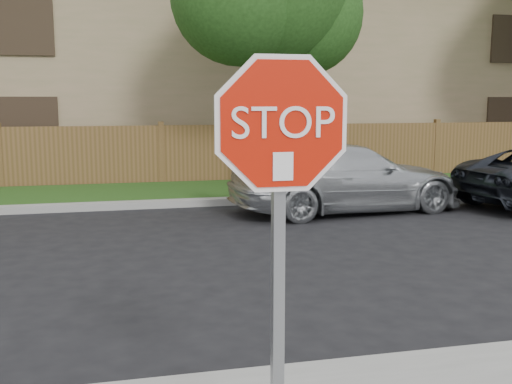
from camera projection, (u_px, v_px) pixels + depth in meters
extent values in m
plane|color=black|center=(266.00, 377.00, 4.95)|extent=(90.00, 90.00, 0.00)
cube|color=gray|center=(174.00, 203.00, 12.79)|extent=(70.00, 0.30, 0.15)
cube|color=#1E4714|center=(167.00, 192.00, 14.38)|extent=(70.00, 3.00, 0.12)
cube|color=brown|center=(162.00, 156.00, 15.81)|extent=(70.00, 0.12, 1.60)
cube|color=#91845A|center=(148.00, 78.00, 20.86)|extent=(34.00, 8.00, 6.00)
cylinder|color=#382B21|center=(269.00, 112.00, 14.55)|extent=(0.44, 0.44, 3.92)
sphere|color=#1D3E13|center=(302.00, 14.00, 14.67)|extent=(3.00, 3.00, 3.00)
cube|color=gray|center=(278.00, 286.00, 3.32)|extent=(0.06, 0.06, 2.30)
cylinder|color=white|center=(282.00, 124.00, 3.12)|extent=(1.01, 0.02, 1.01)
cylinder|color=red|center=(283.00, 124.00, 3.10)|extent=(0.93, 0.02, 0.93)
cube|color=white|center=(283.00, 166.00, 3.12)|extent=(0.11, 0.00, 0.15)
imported|color=silver|center=(346.00, 177.00, 12.22)|extent=(4.99, 2.44, 1.40)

